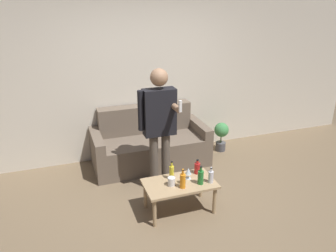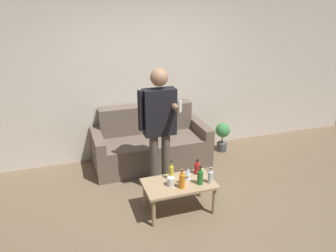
{
  "view_description": "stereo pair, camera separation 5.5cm",
  "coord_description": "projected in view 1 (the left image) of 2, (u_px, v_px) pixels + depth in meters",
  "views": [
    {
      "loc": [
        -1.31,
        -2.9,
        2.44
      ],
      "look_at": [
        -0.05,
        0.69,
        0.95
      ],
      "focal_mm": 35.0,
      "sensor_mm": 36.0,
      "label": 1
    },
    {
      "loc": [
        -1.25,
        -2.92,
        2.44
      ],
      "look_at": [
        -0.05,
        0.69,
        0.95
      ],
      "focal_mm": 35.0,
      "sensor_mm": 36.0,
      "label": 2
    }
  ],
  "objects": [
    {
      "name": "wall_back",
      "position": [
        143.0,
        73.0,
        5.1
      ],
      "size": [
        8.0,
        0.06,
        2.7
      ],
      "color": "beige",
      "rests_on": "ground_plane"
    },
    {
      "name": "couch",
      "position": [
        150.0,
        144.0,
        5.11
      ],
      "size": [
        1.76,
        0.81,
        0.88
      ],
      "color": "#6B5B4C",
      "rests_on": "ground_plane"
    },
    {
      "name": "wine_glass_near",
      "position": [
        182.0,
        175.0,
        3.85
      ],
      "size": [
        0.07,
        0.07,
        0.15
      ],
      "color": "silver",
      "rests_on": "coffee_table"
    },
    {
      "name": "potted_plant",
      "position": [
        221.0,
        134.0,
        5.52
      ],
      "size": [
        0.24,
        0.24,
        0.5
      ],
      "color": "#4C4C51",
      "rests_on": "ground_plane"
    },
    {
      "name": "bottle_orange",
      "position": [
        197.0,
        168.0,
        4.08
      ],
      "size": [
        0.07,
        0.07,
        0.19
      ],
      "color": "#B21E1E",
      "rests_on": "coffee_table"
    },
    {
      "name": "bottle_yellow",
      "position": [
        183.0,
        180.0,
        3.76
      ],
      "size": [
        0.07,
        0.07,
        0.24
      ],
      "color": "orange",
      "rests_on": "coffee_table"
    },
    {
      "name": "coffee_table",
      "position": [
        180.0,
        186.0,
        3.92
      ],
      "size": [
        0.85,
        0.49,
        0.39
      ],
      "color": "tan",
      "rests_on": "ground_plane"
    },
    {
      "name": "bottle_dark",
      "position": [
        211.0,
        176.0,
        3.87
      ],
      "size": [
        0.06,
        0.06,
        0.2
      ],
      "color": "silver",
      "rests_on": "coffee_table"
    },
    {
      "name": "bottle_red",
      "position": [
        172.0,
        172.0,
        3.94
      ],
      "size": [
        0.06,
        0.06,
        0.24
      ],
      "color": "yellow",
      "rests_on": "coffee_table"
    },
    {
      "name": "person_standing_front",
      "position": [
        159.0,
        121.0,
        4.15
      ],
      "size": [
        0.48,
        0.43,
        1.66
      ],
      "color": "brown",
      "rests_on": "ground_plane"
    },
    {
      "name": "bottle_green",
      "position": [
        201.0,
        177.0,
        3.84
      ],
      "size": [
        0.07,
        0.07,
        0.23
      ],
      "color": "#23752D",
      "rests_on": "coffee_table"
    },
    {
      "name": "ground_plane",
      "position": [
        191.0,
        221.0,
        3.84
      ],
      "size": [
        16.0,
        16.0,
        0.0
      ],
      "primitive_type": "plane",
      "color": "#756047"
    },
    {
      "name": "cup_on_table",
      "position": [
        172.0,
        181.0,
        3.82
      ],
      "size": [
        0.09,
        0.09,
        0.1
      ],
      "color": "white",
      "rests_on": "coffee_table"
    },
    {
      "name": "wine_glass_far",
      "position": [
        188.0,
        171.0,
        3.95
      ],
      "size": [
        0.08,
        0.08,
        0.15
      ],
      "color": "silver",
      "rests_on": "coffee_table"
    }
  ]
}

